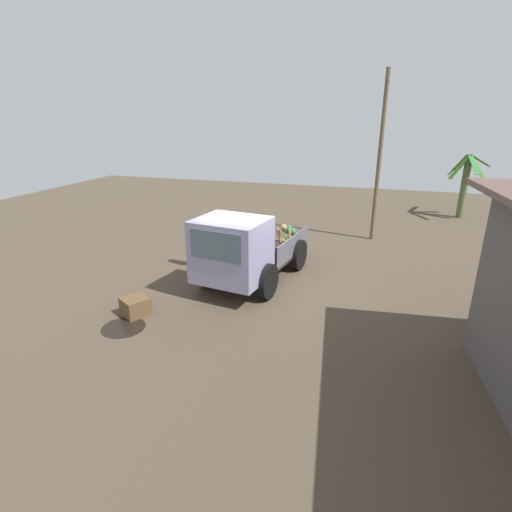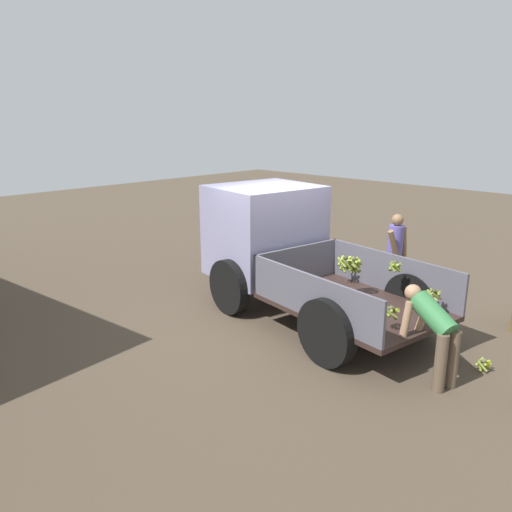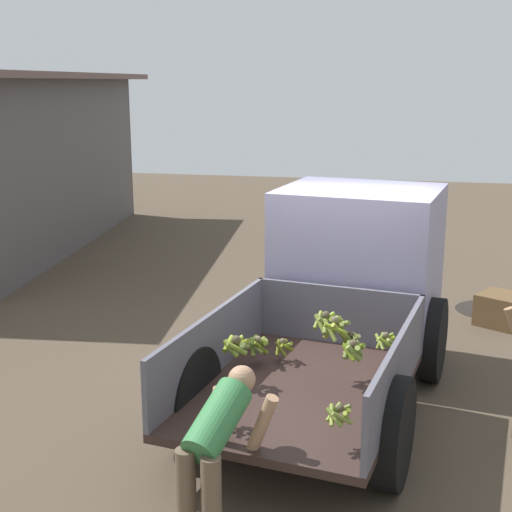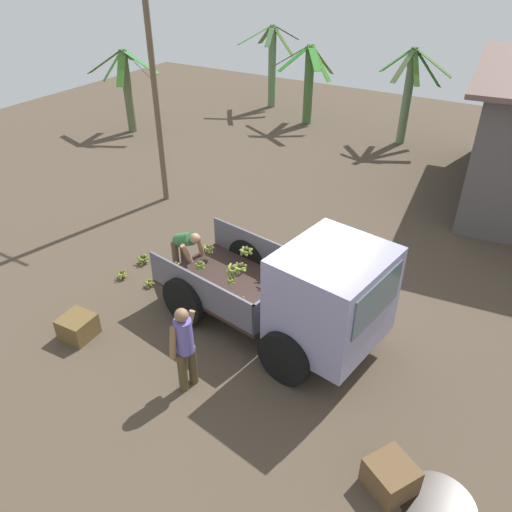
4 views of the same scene
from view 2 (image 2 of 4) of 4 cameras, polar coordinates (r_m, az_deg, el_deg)
ground at (r=9.08m, az=3.32°, el=-6.48°), size 36.00×36.00×0.00m
mud_patch_0 at (r=12.71m, az=-1.47°, el=0.05°), size 1.03×1.03×0.01m
cargo_truck at (r=9.14m, az=2.52°, el=1.39°), size 4.66×2.67×2.19m
person_foreground_visitor at (r=10.01m, az=15.60°, el=0.55°), size 0.36×0.67×1.64m
person_worker_loading at (r=6.97m, az=19.63°, el=-7.77°), size 0.86×0.72×1.24m
banana_bunch_on_ground_2 at (r=7.76m, az=24.58°, el=-11.12°), size 0.22×0.21×0.19m
wooden_crate_1 at (r=12.26m, az=0.97°, el=0.56°), size 0.81×0.81×0.46m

